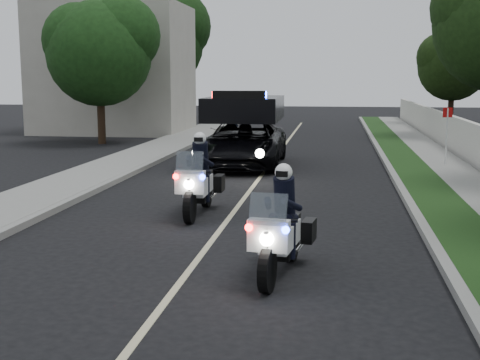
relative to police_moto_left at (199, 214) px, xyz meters
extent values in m
plane|color=black|center=(0.74, -4.93, 0.00)|extent=(120.00, 120.00, 0.00)
cube|color=gray|center=(4.84, 5.07, 0.07)|extent=(0.20, 60.00, 0.15)
cube|color=#193814|center=(5.54, 5.07, 0.08)|extent=(1.20, 60.00, 0.16)
cube|color=gray|center=(6.84, 5.07, 0.08)|extent=(1.40, 60.00, 0.16)
cube|color=gray|center=(-3.36, 5.07, 0.07)|extent=(0.20, 60.00, 0.15)
cube|color=gray|center=(-4.46, 5.07, 0.08)|extent=(2.00, 60.00, 0.16)
cube|color=#A8A396|center=(-9.26, 21.07, 3.50)|extent=(8.00, 6.00, 7.00)
cube|color=#BFB78C|center=(0.74, 5.07, 0.00)|extent=(0.12, 50.00, 0.01)
imported|color=black|center=(-0.15, 8.23, 0.00)|extent=(2.78, 5.87, 2.83)
imported|color=black|center=(-2.15, 18.64, 0.00)|extent=(0.75, 1.89, 0.97)
imported|color=black|center=(-2.15, 18.64, 0.00)|extent=(0.67, 0.49, 1.74)
camera|label=1|loc=(3.03, -14.18, 3.10)|focal=48.63mm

